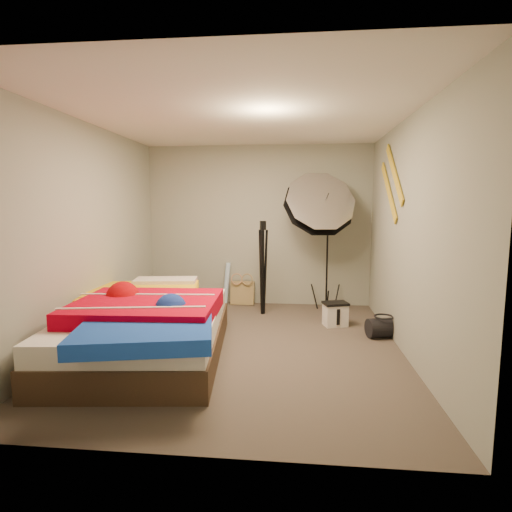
# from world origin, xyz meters

# --- Properties ---
(floor) EXTENTS (4.00, 4.00, 0.00)m
(floor) POSITION_xyz_m (0.00, 0.00, 0.00)
(floor) COLOR #4C4337
(floor) RESTS_ON ground
(ceiling) EXTENTS (4.00, 4.00, 0.00)m
(ceiling) POSITION_xyz_m (0.00, 0.00, 2.50)
(ceiling) COLOR silver
(ceiling) RESTS_ON wall_back
(wall_back) EXTENTS (3.50, 0.00, 3.50)m
(wall_back) POSITION_xyz_m (0.00, 2.00, 1.25)
(wall_back) COLOR gray
(wall_back) RESTS_ON floor
(wall_front) EXTENTS (3.50, 0.00, 3.50)m
(wall_front) POSITION_xyz_m (0.00, -2.00, 1.25)
(wall_front) COLOR gray
(wall_front) RESTS_ON floor
(wall_left) EXTENTS (0.00, 4.00, 4.00)m
(wall_left) POSITION_xyz_m (-1.75, 0.00, 1.25)
(wall_left) COLOR gray
(wall_left) RESTS_ON floor
(wall_right) EXTENTS (0.00, 4.00, 4.00)m
(wall_right) POSITION_xyz_m (1.75, 0.00, 1.25)
(wall_right) COLOR gray
(wall_right) RESTS_ON floor
(tote_bag) EXTENTS (0.37, 0.17, 0.38)m
(tote_bag) POSITION_xyz_m (-0.25, 1.90, 0.19)
(tote_bag) COLOR tan
(tote_bag) RESTS_ON floor
(wrapping_roll) EXTENTS (0.15, 0.21, 0.67)m
(wrapping_roll) POSITION_xyz_m (-0.50, 1.90, 0.33)
(wrapping_roll) COLOR #5B9CD9
(wrapping_roll) RESTS_ON floor
(camera_case) EXTENTS (0.34, 0.28, 0.29)m
(camera_case) POSITION_xyz_m (1.12, 0.89, 0.14)
(camera_case) COLOR silver
(camera_case) RESTS_ON floor
(duffel_bag) EXTENTS (0.43, 0.32, 0.23)m
(duffel_bag) POSITION_xyz_m (1.65, 0.47, 0.12)
(duffel_bag) COLOR black
(duffel_bag) RESTS_ON floor
(wall_stripe_upper) EXTENTS (0.02, 0.91, 0.78)m
(wall_stripe_upper) POSITION_xyz_m (1.73, 0.60, 1.95)
(wall_stripe_upper) COLOR gold
(wall_stripe_upper) RESTS_ON wall_right
(wall_stripe_lower) EXTENTS (0.02, 0.91, 0.78)m
(wall_stripe_lower) POSITION_xyz_m (1.73, 0.85, 1.75)
(wall_stripe_lower) COLOR gold
(wall_stripe_lower) RESTS_ON wall_right
(bed) EXTENTS (1.83, 2.52, 0.65)m
(bed) POSITION_xyz_m (-0.95, -0.37, 0.33)
(bed) COLOR #402D1E
(bed) RESTS_ON floor
(photo_umbrella) EXTENTS (1.21, 0.85, 2.17)m
(photo_umbrella) POSITION_xyz_m (0.91, 1.56, 1.56)
(photo_umbrella) COLOR black
(photo_umbrella) RESTS_ON floor
(camera_tripod) EXTENTS (0.10, 0.10, 1.36)m
(camera_tripod) POSITION_xyz_m (0.12, 1.37, 0.78)
(camera_tripod) COLOR black
(camera_tripod) RESTS_ON floor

